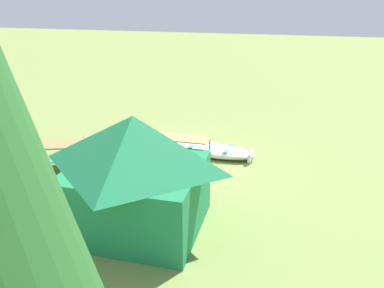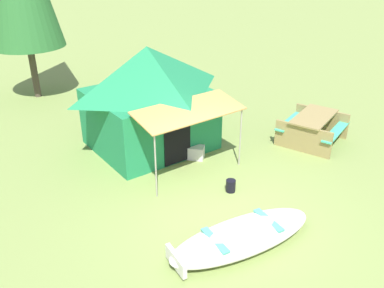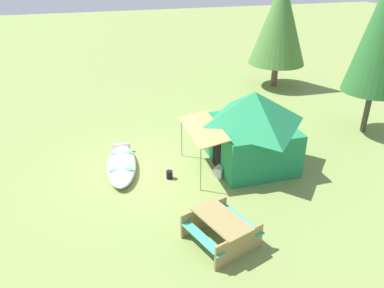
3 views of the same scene
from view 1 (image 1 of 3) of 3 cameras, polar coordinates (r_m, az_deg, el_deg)
name	(u,v)px [view 1 (image 1 of 3)]	position (r m, az deg, el deg)	size (l,w,h in m)	color
ground_plane	(194,165)	(12.23, 0.37, -3.10)	(80.00, 80.00, 0.00)	olive
beached_rowboat	(211,150)	(12.88, 2.86, -0.86)	(3.06, 1.35, 0.37)	silver
canvas_cabin_tent	(136,172)	(8.66, -8.25, -4.05)	(3.08, 3.69, 2.69)	#1E7E4A
picnic_table	(56,152)	(12.63, -19.40, -1.16)	(2.05, 1.98, 0.78)	olive
cooler_box	(139,191)	(10.45, -7.76, -6.82)	(0.48, 0.30, 0.34)	silver
fuel_can	(169,166)	(11.82, -3.48, -3.29)	(0.22, 0.22, 0.28)	black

